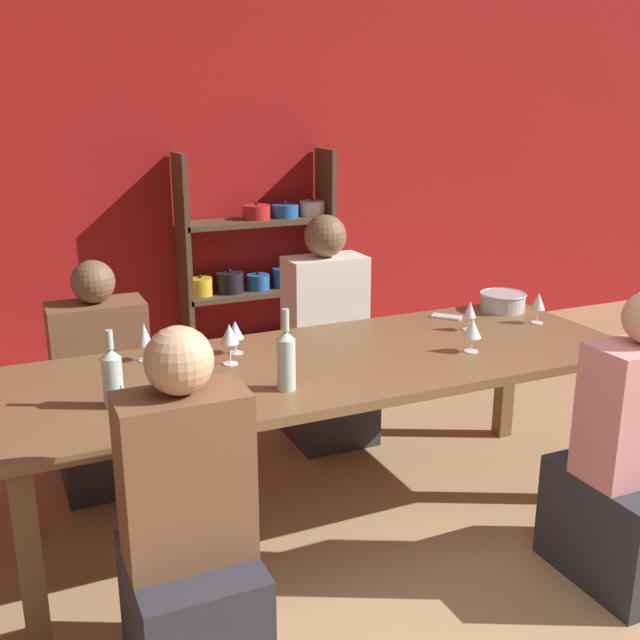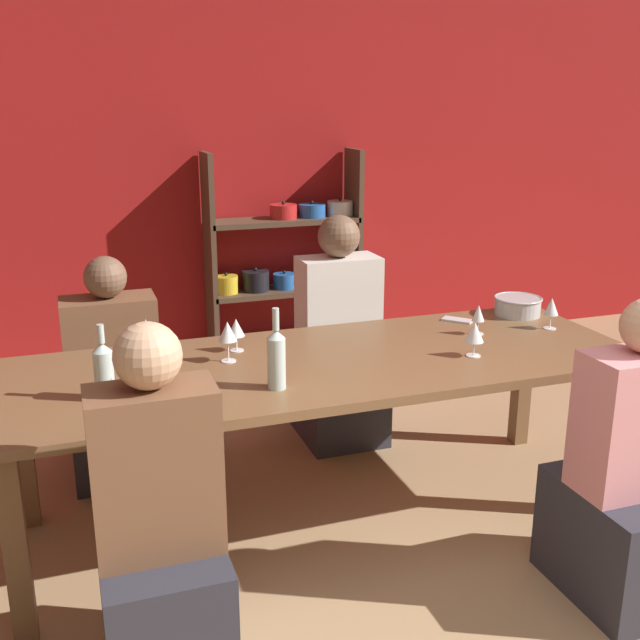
% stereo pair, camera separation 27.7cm
% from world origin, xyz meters
% --- Properties ---
extents(wall_back_red, '(8.80, 0.06, 2.70)m').
position_xyz_m(wall_back_red, '(0.00, 3.83, 1.35)').
color(wall_back_red, '#A31919').
rests_on(wall_back_red, ground_plane).
extents(shelf_unit, '(1.09, 0.30, 1.51)m').
position_xyz_m(shelf_unit, '(0.39, 3.63, 0.60)').
color(shelf_unit, '#4C3828').
rests_on(shelf_unit, ground_plane).
extents(dining_table, '(2.72, 0.97, 0.77)m').
position_xyz_m(dining_table, '(-0.10, 1.46, 0.69)').
color(dining_table, brown).
rests_on(dining_table, ground_plane).
extents(mixing_bowl, '(0.25, 0.25, 0.09)m').
position_xyz_m(mixing_bowl, '(1.07, 1.80, 0.82)').
color(mixing_bowl, '#B7BABC').
rests_on(mixing_bowl, dining_table).
extents(wine_bottle_green, '(0.07, 0.07, 0.29)m').
position_xyz_m(wine_bottle_green, '(-1.03, 1.32, 0.89)').
color(wine_bottle_green, '#B2C6C1').
rests_on(wine_bottle_green, dining_table).
extents(wine_bottle_dark, '(0.07, 0.07, 0.32)m').
position_xyz_m(wine_bottle_dark, '(-0.39, 1.22, 0.90)').
color(wine_bottle_dark, '#B2C6C1').
rests_on(wine_bottle_dark, dining_table).
extents(wine_glass_red_a, '(0.08, 0.08, 0.15)m').
position_xyz_m(wine_glass_red_a, '(-0.44, 1.71, 0.87)').
color(wine_glass_red_a, white).
rests_on(wine_glass_red_a, dining_table).
extents(wine_glass_white_a, '(0.06, 0.06, 0.14)m').
position_xyz_m(wine_glass_white_a, '(0.70, 1.57, 0.87)').
color(wine_glass_white_a, white).
rests_on(wine_glass_white_a, dining_table).
extents(wine_glass_red_b, '(0.08, 0.08, 0.15)m').
position_xyz_m(wine_glass_red_b, '(0.52, 1.30, 0.88)').
color(wine_glass_red_b, white).
rests_on(wine_glass_red_b, dining_table).
extents(wine_glass_white_b, '(0.07, 0.07, 0.16)m').
position_xyz_m(wine_glass_white_b, '(1.08, 1.53, 0.88)').
color(wine_glass_white_b, white).
rests_on(wine_glass_white_b, dining_table).
extents(wine_glass_red_c, '(0.06, 0.06, 0.19)m').
position_xyz_m(wine_glass_red_c, '(-0.88, 1.23, 0.91)').
color(wine_glass_red_c, white).
rests_on(wine_glass_red_c, dining_table).
extents(wine_glass_red_d, '(0.08, 0.08, 0.18)m').
position_xyz_m(wine_glass_red_d, '(-0.50, 1.58, 0.90)').
color(wine_glass_red_d, white).
rests_on(wine_glass_red_d, dining_table).
extents(wine_glass_empty_a, '(0.07, 0.07, 0.17)m').
position_xyz_m(wine_glass_empty_a, '(-0.82, 1.77, 0.88)').
color(wine_glass_empty_a, white).
rests_on(wine_glass_empty_a, dining_table).
extents(cell_phone, '(0.15, 0.16, 0.01)m').
position_xyz_m(cell_phone, '(0.72, 1.80, 0.78)').
color(cell_phone, silver).
rests_on(cell_phone, dining_table).
extents(person_near_a, '(0.38, 0.48, 1.23)m').
position_xyz_m(person_near_a, '(-0.92, 0.71, 0.46)').
color(person_near_a, '#2D2D38').
rests_on(person_near_a, ground_plane).
extents(person_far_a, '(0.43, 0.54, 1.26)m').
position_xyz_m(person_far_a, '(0.27, 2.30, 0.46)').
color(person_far_a, '#2D2D38').
rests_on(person_far_a, ground_plane).
extents(person_near_b, '(0.42, 0.53, 1.18)m').
position_xyz_m(person_near_b, '(0.80, 0.61, 0.43)').
color(person_near_b, '#2D2D38').
rests_on(person_near_b, ground_plane).
extents(person_far_b, '(0.46, 0.57, 1.12)m').
position_xyz_m(person_far_b, '(-0.95, 2.29, 0.40)').
color(person_far_b, '#2D2D38').
rests_on(person_far_b, ground_plane).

